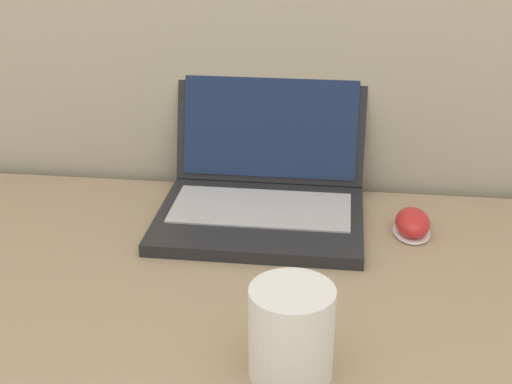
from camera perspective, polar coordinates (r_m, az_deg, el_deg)
laptop at (r=1.19m, az=0.61°, el=0.52°), size 0.33×0.32×0.23m
drink_cup at (r=0.82m, az=2.85°, el=-11.03°), size 0.10×0.10×0.11m
computer_mouse at (r=1.16m, az=12.40°, el=-2.51°), size 0.06×0.09×0.04m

